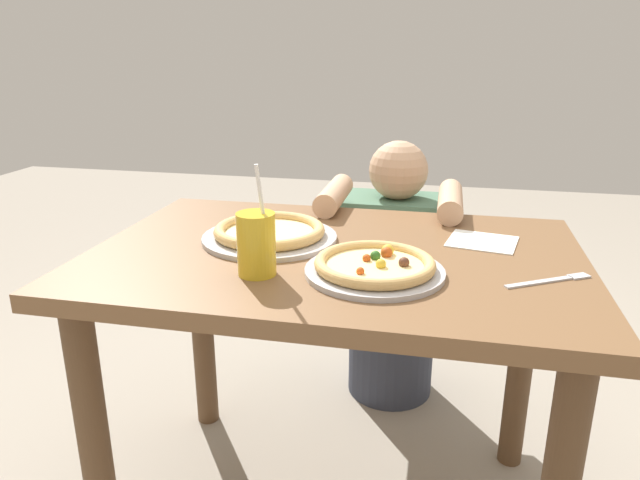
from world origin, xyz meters
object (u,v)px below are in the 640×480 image
drink_cup_colored (256,244)px  fork (552,280)px  pizza_far (270,233)px  diner_seated (393,285)px  pizza_near (375,266)px

drink_cup_colored → fork: 0.61m
pizza_far → drink_cup_colored: drink_cup_colored is taller
drink_cup_colored → diner_seated: bearing=74.2°
diner_seated → fork: bearing=-61.6°
drink_cup_colored → diner_seated: 0.92m
fork → drink_cup_colored: bearing=-171.4°
fork → pizza_far: bearing=168.3°
pizza_near → fork: pizza_near is taller
drink_cup_colored → diner_seated: (0.22, 0.79, -0.40)m
drink_cup_colored → fork: bearing=8.6°
drink_cup_colored → pizza_near: bearing=12.2°
pizza_near → drink_cup_colored: (-0.24, -0.05, 0.05)m
pizza_far → diner_seated: size_ratio=0.36×
fork → pizza_near: bearing=-173.9°
pizza_far → fork: size_ratio=1.83×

